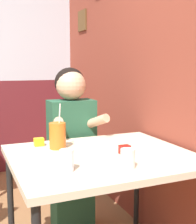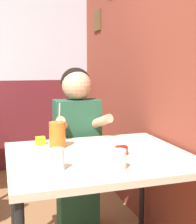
% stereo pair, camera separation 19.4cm
% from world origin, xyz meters
% --- Properties ---
extents(brick_wall_right, '(0.08, 4.51, 2.70)m').
position_xyz_m(brick_wall_right, '(1.15, 1.25, 1.35)').
color(brick_wall_right, brown).
rests_on(brick_wall_right, ground_plane).
extents(main_table, '(1.03, 0.90, 0.77)m').
position_xyz_m(main_table, '(0.59, 0.30, 0.70)').
color(main_table, beige).
rests_on(main_table, ground_plane).
extents(person_seated, '(0.42, 0.42, 1.26)m').
position_xyz_m(person_seated, '(0.61, 0.92, 0.69)').
color(person_seated, '#235138').
rests_on(person_seated, ground_plane).
extents(cocktail_pitcher, '(0.10, 0.10, 0.28)m').
position_xyz_m(cocktail_pitcher, '(0.38, 0.53, 0.85)').
color(cocktail_pitcher, '#C6661E').
rests_on(cocktail_pitcher, main_table).
extents(glass_near_pitcher, '(0.07, 0.07, 0.11)m').
position_xyz_m(glass_near_pitcher, '(0.31, 0.10, 0.82)').
color(glass_near_pitcher, silver).
rests_on(glass_near_pitcher, main_table).
extents(glass_center, '(0.07, 0.07, 0.10)m').
position_xyz_m(glass_center, '(0.60, 0.03, 0.82)').
color(glass_center, silver).
rests_on(glass_center, main_table).
extents(condiment_ketchup, '(0.06, 0.04, 0.05)m').
position_xyz_m(condiment_ketchup, '(0.71, 0.26, 0.79)').
color(condiment_ketchup, '#B7140F').
rests_on(condiment_ketchup, main_table).
extents(condiment_mustard, '(0.06, 0.04, 0.05)m').
position_xyz_m(condiment_mustard, '(0.29, 0.64, 0.79)').
color(condiment_mustard, yellow).
rests_on(condiment_mustard, main_table).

